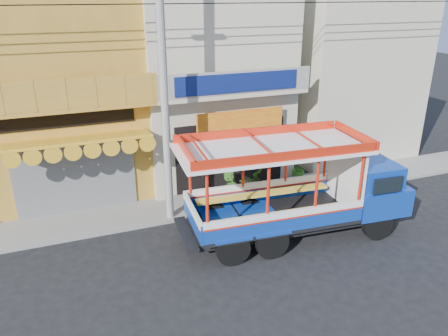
# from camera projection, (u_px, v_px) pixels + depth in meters

# --- Properties ---
(ground) EXTENTS (90.00, 90.00, 0.00)m
(ground) POSITION_uv_depth(u_px,v_px,m) (230.00, 262.00, 13.25)
(ground) COLOR black
(ground) RESTS_ON ground
(sidewalk) EXTENTS (30.00, 2.00, 0.12)m
(sidewalk) POSITION_uv_depth(u_px,v_px,m) (191.00, 205.00, 16.69)
(sidewalk) COLOR slate
(sidewalk) RESTS_ON ground
(shophouse_left) EXTENTS (6.00, 7.50, 8.24)m
(shophouse_left) POSITION_uv_depth(u_px,v_px,m) (62.00, 88.00, 17.27)
(shophouse_left) COLOR #A47924
(shophouse_left) RESTS_ON ground
(shophouse_right) EXTENTS (6.00, 6.75, 8.24)m
(shophouse_right) POSITION_uv_depth(u_px,v_px,m) (206.00, 78.00, 19.27)
(shophouse_right) COLOR beige
(shophouse_right) RESTS_ON ground
(party_pilaster) EXTENTS (0.35, 0.30, 8.00)m
(party_pilaster) POSITION_uv_depth(u_px,v_px,m) (155.00, 101.00, 15.61)
(party_pilaster) COLOR beige
(party_pilaster) RESTS_ON ground
(filler_building_right) EXTENTS (6.00, 6.00, 7.60)m
(filler_building_right) POSITION_uv_depth(u_px,v_px,m) (338.00, 75.00, 21.75)
(filler_building_right) COLOR beige
(filler_building_right) RESTS_ON ground
(utility_pole) EXTENTS (28.00, 0.26, 9.00)m
(utility_pole) POSITION_uv_depth(u_px,v_px,m) (168.00, 79.00, 13.94)
(utility_pole) COLOR gray
(utility_pole) RESTS_ON ground
(songthaew_truck) EXTENTS (7.70, 2.98, 3.52)m
(songthaew_truck) POSITION_uv_depth(u_px,v_px,m) (312.00, 187.00, 14.26)
(songthaew_truck) COLOR black
(songthaew_truck) RESTS_ON ground
(potted_plant_a) EXTENTS (1.24, 1.26, 1.07)m
(potted_plant_a) POSITION_uv_depth(u_px,v_px,m) (250.00, 184.00, 17.08)
(potted_plant_a) COLOR #31661D
(potted_plant_a) RESTS_ON sidewalk
(potted_plant_b) EXTENTS (0.68, 0.66, 0.96)m
(potted_plant_b) POSITION_uv_depth(u_px,v_px,m) (230.00, 183.00, 17.30)
(potted_plant_b) COLOR #31661D
(potted_plant_b) RESTS_ON sidewalk
(potted_plant_c) EXTENTS (0.79, 0.79, 1.00)m
(potted_plant_c) POSITION_uv_depth(u_px,v_px,m) (298.00, 169.00, 18.63)
(potted_plant_c) COLOR #31661D
(potted_plant_c) RESTS_ON sidewalk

